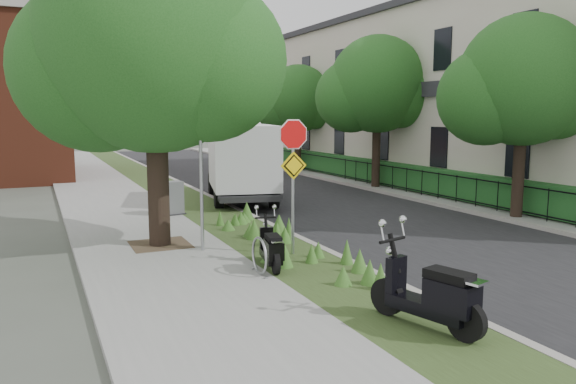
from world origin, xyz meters
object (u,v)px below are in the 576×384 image
object	(u,v)px
sign_assembly	(293,159)
scooter_far	(437,301)
box_truck	(241,160)
scooter_near	(272,252)
utility_cabinet	(171,199)

from	to	relation	value
sign_assembly	scooter_far	xyz separation A→B (m)	(-0.01, -5.08, -1.74)
sign_assembly	box_truck	world-z (taller)	sign_assembly
sign_assembly	box_truck	bearing A→B (deg)	78.38
scooter_near	box_truck	size ratio (longest dim) A/B	0.27
scooter_far	box_truck	world-z (taller)	box_truck
scooter_near	scooter_far	distance (m)	4.21
scooter_far	utility_cabinet	size ratio (longest dim) A/B	1.86
box_truck	utility_cabinet	bearing A→B (deg)	-147.42
scooter_far	utility_cabinet	world-z (taller)	utility_cabinet
utility_cabinet	box_truck	bearing A→B (deg)	32.58
scooter_near	utility_cabinet	distance (m)	7.24
scooter_near	scooter_far	world-z (taller)	scooter_far
scooter_near	scooter_far	size ratio (longest dim) A/B	0.79
scooter_far	box_truck	xyz separation A→B (m)	(1.70, 13.31, 1.03)
scooter_near	utility_cabinet	world-z (taller)	utility_cabinet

